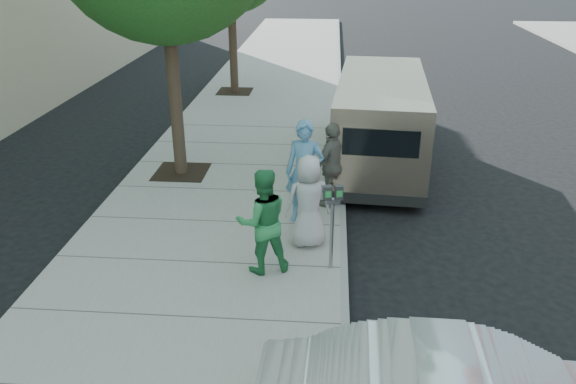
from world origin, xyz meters
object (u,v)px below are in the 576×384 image
(parking_meter, at_px, (333,209))
(person_officer, at_px, (304,173))
(van, at_px, (380,120))
(person_green_shirt, at_px, (263,221))
(person_striped_polo, at_px, (332,165))
(person_gray_shirt, at_px, (309,202))

(parking_meter, relative_size, person_officer, 0.74)
(van, xyz_separation_m, person_green_shirt, (-2.21, -5.26, -0.12))
(person_striped_polo, bearing_deg, van, -165.57)
(person_officer, relative_size, person_gray_shirt, 1.20)
(van, bearing_deg, person_striped_polo, -108.29)
(person_officer, distance_m, person_gray_shirt, 0.92)
(parking_meter, relative_size, van, 0.25)
(van, relative_size, person_striped_polo, 3.45)
(van, distance_m, person_gray_shirt, 4.62)
(person_officer, bearing_deg, person_green_shirt, -98.06)
(parking_meter, distance_m, person_officer, 1.75)
(person_green_shirt, xyz_separation_m, person_gray_shirt, (0.69, 0.90, -0.05))
(person_green_shirt, height_order, person_striped_polo, person_green_shirt)
(parking_meter, distance_m, van, 5.24)
(parking_meter, xyz_separation_m, person_green_shirt, (-1.10, -0.13, -0.19))
(person_officer, bearing_deg, van, 74.29)
(person_officer, distance_m, person_striped_polo, 0.92)
(person_green_shirt, xyz_separation_m, person_striped_polo, (1.09, 2.55, -0.02))
(person_gray_shirt, bearing_deg, person_officer, -96.48)
(parking_meter, height_order, person_gray_shirt, person_gray_shirt)
(van, height_order, person_officer, van)
(van, distance_m, person_striped_polo, 2.93)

